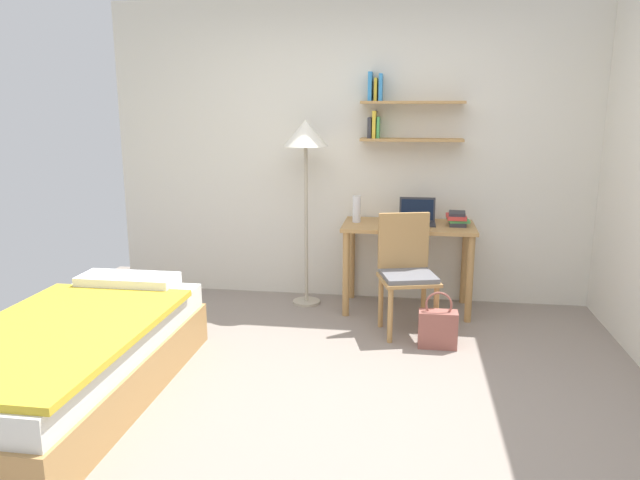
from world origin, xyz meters
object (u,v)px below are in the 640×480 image
Objects in this scene: laptop at (417,217)px; standing_lamp at (306,144)px; desk at (408,240)px; bed at (71,360)px; handbag at (438,328)px; desk_chair at (407,269)px; water_bottle at (357,209)px; book_stack at (457,219)px.

standing_lamp is at bearing -178.69° from laptop.
desk is 3.58× the size of laptop.
bed is 2.44m from handbag.
desk_chair is (1.94, 1.40, 0.25)m from bed.
handbag is at bearing -51.41° from water_bottle.
standing_lamp is at bearing 178.72° from desk.
desk is at bearing 89.52° from desk_chair.
laptop is (0.07, 0.04, 0.19)m from desk.
water_bottle is (1.50, 1.95, 0.61)m from bed.
standing_lamp reaches higher than water_bottle.
water_bottle is (-0.43, 0.54, 0.36)m from desk_chair.
handbag is (1.10, -0.83, -1.24)m from standing_lamp.
bed is 2.86m from laptop.
water_bottle is at bearing 179.17° from book_stack.
standing_lamp is 1.40m from book_stack.
book_stack is (2.34, 1.93, 0.55)m from bed.
desk_chair is (-0.00, -0.51, -0.11)m from desk.
water_bottle is at bearing 52.29° from bed.
laptop is 1.35× the size of water_bottle.
laptop reaches higher than bed.
bed is 2.22× the size of desk_chair.
handbag is (-0.16, -0.83, -0.65)m from book_stack.
standing_lamp reaches higher than book_stack.
desk_chair is 2.17× the size of handbag.
handbag is at bearing -74.06° from desk.
bed is at bearing -153.00° from handbag.
desk is at bearing 44.60° from bed.
desk_chair is 2.99× the size of laptop.
water_bottle is 0.54× the size of handbag.
desk is at bearing -177.37° from book_stack.
desk is at bearing 105.94° from handbag.
standing_lamp reaches higher than laptop.
laptop is (0.94, 0.02, -0.59)m from standing_lamp.
desk_chair is at bearing 35.90° from bed.
desk is 0.96m from handbag.
bed is at bearing -127.71° from water_bottle.
laptop is at bearing 1.20° from water_bottle.
desk_chair is at bearing -97.44° from laptop.
desk_chair is 0.78m from water_bottle.
bed is 1.86× the size of desk.
bed is 1.26× the size of standing_lamp.
bed is 6.64× the size of laptop.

